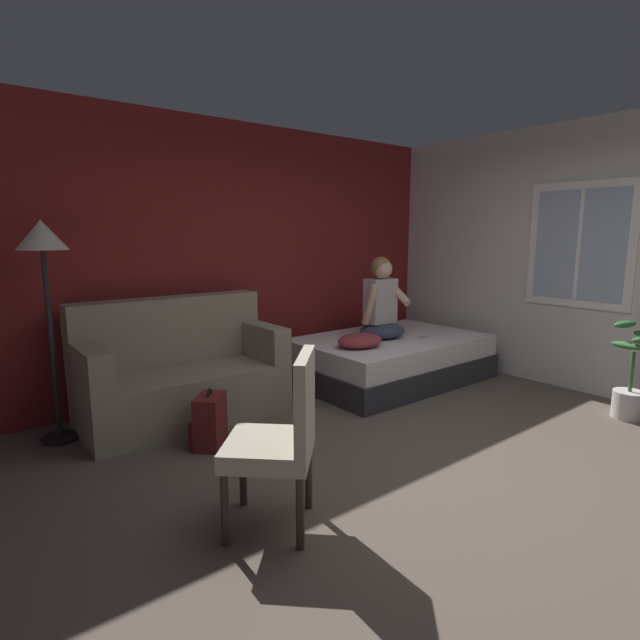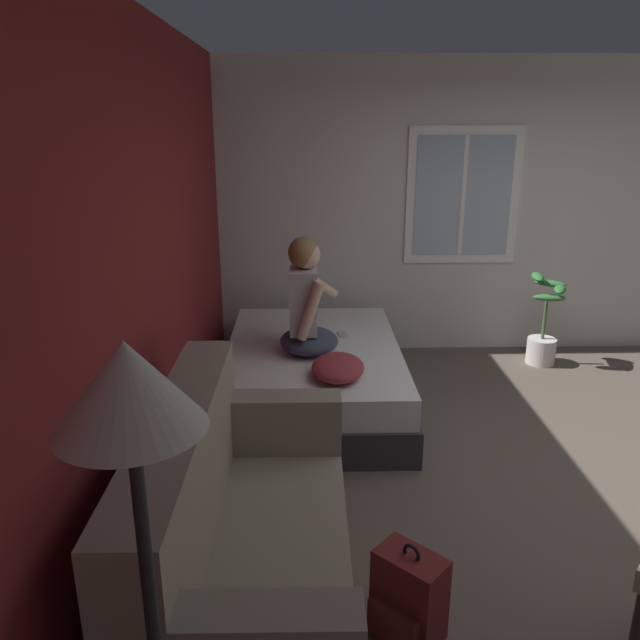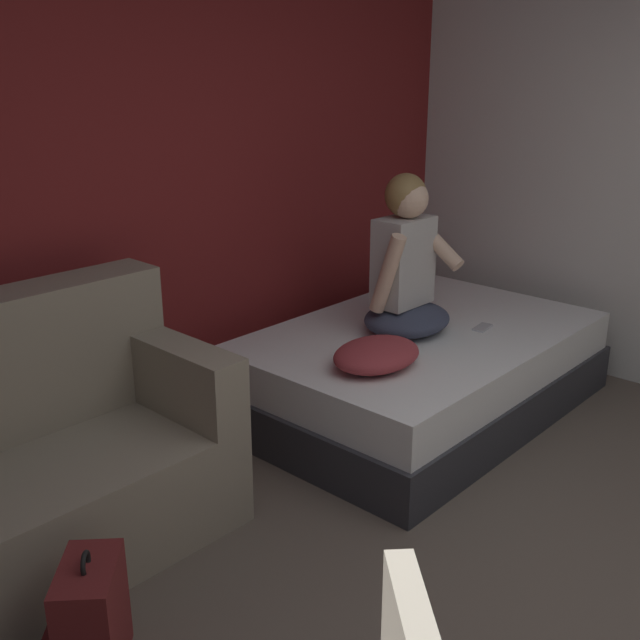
# 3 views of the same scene
# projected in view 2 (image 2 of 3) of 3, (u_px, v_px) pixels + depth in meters

# --- Properties ---
(ground_plane) EXTENTS (40.00, 40.00, 0.00)m
(ground_plane) POSITION_uv_depth(u_px,v_px,m) (604.00, 484.00, 3.88)
(ground_plane) COLOR brown
(wall_back_accent) EXTENTS (9.86, 0.16, 2.70)m
(wall_back_accent) POSITION_uv_depth(u_px,v_px,m) (145.00, 276.00, 3.40)
(wall_back_accent) COLOR maroon
(wall_back_accent) RESTS_ON ground
(wall_side_with_window) EXTENTS (0.19, 6.70, 2.70)m
(wall_side_with_window) POSITION_uv_depth(u_px,v_px,m) (501.00, 209.00, 5.85)
(wall_side_with_window) COLOR silver
(wall_side_with_window) RESTS_ON ground
(bed) EXTENTS (2.07, 1.37, 0.48)m
(bed) POSITION_uv_depth(u_px,v_px,m) (313.00, 375.00, 4.92)
(bed) COLOR #2D2D33
(bed) RESTS_ON ground
(couch) EXTENTS (1.71, 0.84, 1.04)m
(couch) POSITION_uv_depth(u_px,v_px,m) (239.00, 546.00, 2.71)
(couch) COLOR gray
(couch) RESTS_ON ground
(person_seated) EXTENTS (0.52, 0.45, 0.88)m
(person_seated) POSITION_uv_depth(u_px,v_px,m) (306.00, 306.00, 4.64)
(person_seated) COLOR #383D51
(person_seated) RESTS_ON bed
(backpack) EXTENTS (0.35, 0.35, 0.46)m
(backpack) POSITION_uv_depth(u_px,v_px,m) (408.00, 597.00, 2.70)
(backpack) COLOR maroon
(backpack) RESTS_ON ground
(throw_pillow) EXTENTS (0.51, 0.40, 0.14)m
(throw_pillow) POSITION_uv_depth(u_px,v_px,m) (338.00, 367.00, 4.25)
(throw_pillow) COLOR #993338
(throw_pillow) RESTS_ON bed
(cell_phone) EXTENTS (0.15, 0.09, 0.01)m
(cell_phone) POSITION_uv_depth(u_px,v_px,m) (343.00, 335.00, 5.09)
(cell_phone) COLOR #B7B7BC
(cell_phone) RESTS_ON bed
(floor_lamp) EXTENTS (0.36, 0.36, 1.70)m
(floor_lamp) POSITION_uv_depth(u_px,v_px,m) (134.00, 448.00, 1.48)
(floor_lamp) COLOR black
(floor_lamp) RESTS_ON ground
(potted_plant) EXTENTS (0.39, 0.37, 0.85)m
(potted_plant) POSITION_uv_depth(u_px,v_px,m) (543.00, 332.00, 5.70)
(potted_plant) COLOR silver
(potted_plant) RESTS_ON ground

